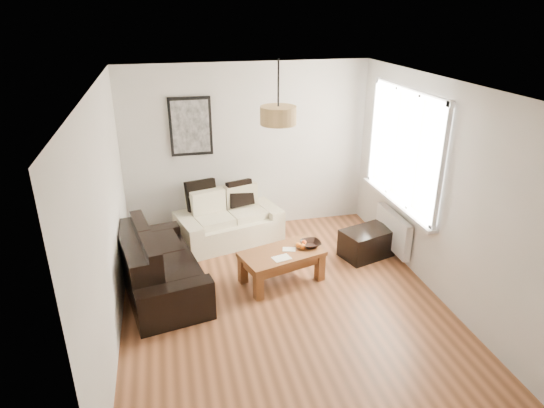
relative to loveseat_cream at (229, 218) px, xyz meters
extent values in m
plane|color=brown|center=(0.40, -1.78, -0.38)|extent=(4.50, 4.50, 0.00)
cube|color=white|center=(2.22, -0.98, 0.00)|extent=(0.10, 0.90, 0.52)
cylinder|color=tan|center=(0.40, -1.48, 1.85)|extent=(0.40, 0.40, 0.20)
cube|color=black|center=(1.85, -0.94, -0.17)|extent=(0.81, 0.64, 0.40)
cube|color=black|center=(-0.38, 0.18, 0.34)|extent=(0.47, 0.24, 0.45)
cube|color=black|center=(0.21, 0.18, 0.31)|extent=(0.42, 0.23, 0.40)
imported|color=black|center=(0.90, -1.24, 0.08)|extent=(0.28, 0.28, 0.07)
sphere|color=orange|center=(0.77, -1.30, 0.09)|extent=(0.10, 0.10, 0.08)
sphere|color=#FF5515|center=(0.83, -1.20, 0.09)|extent=(0.07, 0.07, 0.06)
sphere|color=orange|center=(0.73, -1.25, 0.09)|extent=(0.07, 0.07, 0.07)
cube|color=silver|center=(0.45, -1.47, 0.05)|extent=(0.25, 0.20, 0.01)
camera|label=1|loc=(-0.83, -6.44, 2.97)|focal=31.00mm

